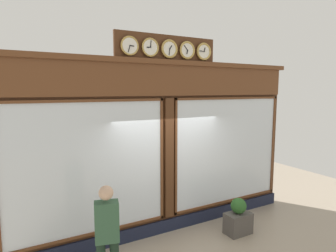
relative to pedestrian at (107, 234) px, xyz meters
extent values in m
cube|color=#4C2B16|center=(-1.74, -1.38, 0.88)|extent=(6.63, 0.30, 3.61)
cube|color=#191E33|center=(-1.74, -1.21, -0.79)|extent=(6.63, 0.08, 0.28)
cube|color=brown|center=(-1.74, -1.19, 2.37)|extent=(6.50, 0.08, 0.63)
cube|color=brown|center=(-1.74, -1.21, 2.73)|extent=(6.77, 0.20, 0.10)
cube|color=silver|center=(-3.43, -1.22, 0.71)|extent=(2.97, 0.02, 2.48)
cube|color=brown|center=(-3.43, -1.20, 1.98)|extent=(3.07, 0.04, 0.05)
cube|color=brown|center=(-3.43, -1.20, -0.56)|extent=(3.07, 0.04, 0.05)
cube|color=brown|center=(-4.94, -1.20, 0.71)|extent=(0.05, 0.04, 2.58)
cube|color=brown|center=(-1.92, -1.20, 0.71)|extent=(0.05, 0.04, 2.58)
cube|color=silver|center=(-0.06, -1.22, 0.71)|extent=(2.97, 0.02, 2.48)
cube|color=brown|center=(-0.06, -1.20, 1.98)|extent=(3.07, 0.04, 0.05)
cube|color=brown|center=(-0.06, -1.20, -0.56)|extent=(3.07, 0.04, 0.05)
cube|color=brown|center=(-1.57, -1.20, 0.71)|extent=(0.05, 0.04, 2.58)
cube|color=#4C2B16|center=(-1.74, -1.20, 0.71)|extent=(0.20, 0.10, 2.58)
cube|color=#4C2B16|center=(-1.74, -1.25, 3.00)|extent=(2.29, 0.06, 0.57)
cylinder|color=white|center=(-2.61, -1.17, 3.00)|extent=(0.30, 0.02, 0.30)
torus|color=#B79347|center=(-2.61, -1.17, 3.00)|extent=(0.38, 0.05, 0.38)
cube|color=black|center=(-2.62, -1.16, 3.04)|extent=(0.04, 0.01, 0.08)
cube|color=black|center=(-2.54, -1.16, 3.00)|extent=(0.13, 0.01, 0.02)
sphere|color=black|center=(-2.61, -1.15, 3.00)|extent=(0.02, 0.02, 0.02)
cylinder|color=white|center=(-2.17, -1.17, 3.00)|extent=(0.30, 0.02, 0.30)
torus|color=#B79347|center=(-2.17, -1.17, 3.00)|extent=(0.38, 0.05, 0.38)
cube|color=black|center=(-2.17, -1.16, 2.96)|extent=(0.03, 0.01, 0.08)
cube|color=black|center=(-2.13, -1.16, 3.05)|extent=(0.10, 0.01, 0.10)
sphere|color=black|center=(-2.17, -1.15, 3.00)|extent=(0.02, 0.02, 0.02)
cylinder|color=white|center=(-1.74, -1.17, 3.00)|extent=(0.30, 0.02, 0.30)
torus|color=#B79347|center=(-1.74, -1.17, 3.00)|extent=(0.38, 0.05, 0.38)
cube|color=black|center=(-1.77, -1.16, 3.03)|extent=(0.06, 0.01, 0.08)
cube|color=black|center=(-1.74, -1.16, 2.94)|extent=(0.03, 0.01, 0.13)
sphere|color=black|center=(-1.74, -1.15, 3.00)|extent=(0.02, 0.02, 0.02)
cylinder|color=white|center=(-1.31, -1.17, 3.00)|extent=(0.30, 0.02, 0.30)
torus|color=#B79347|center=(-1.31, -1.17, 3.00)|extent=(0.37, 0.04, 0.37)
cube|color=black|center=(-1.27, -1.16, 3.00)|extent=(0.08, 0.01, 0.03)
cube|color=black|center=(-1.32, -1.16, 3.06)|extent=(0.02, 0.01, 0.13)
sphere|color=black|center=(-1.31, -1.15, 3.00)|extent=(0.02, 0.02, 0.02)
cylinder|color=white|center=(-0.88, -1.17, 3.00)|extent=(0.30, 0.02, 0.30)
torus|color=#B79347|center=(-0.88, -1.17, 3.00)|extent=(0.37, 0.04, 0.37)
cube|color=black|center=(-0.92, -1.16, 3.00)|extent=(0.08, 0.01, 0.02)
cube|color=black|center=(-0.86, -1.16, 2.94)|extent=(0.05, 0.01, 0.13)
sphere|color=black|center=(-0.88, -1.15, 3.00)|extent=(0.02, 0.02, 0.02)
cube|color=#33563D|center=(0.00, 0.00, 0.20)|extent=(0.40, 0.30, 0.62)
sphere|color=tan|center=(0.00, 0.00, 0.65)|extent=(0.22, 0.22, 0.22)
cube|color=#4C4742|center=(-3.01, -0.38, -0.70)|extent=(0.56, 0.36, 0.46)
sphere|color=#285623|center=(-3.01, -0.38, -0.30)|extent=(0.34, 0.34, 0.34)
camera|label=1|loc=(1.20, 4.04, 2.17)|focal=30.73mm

